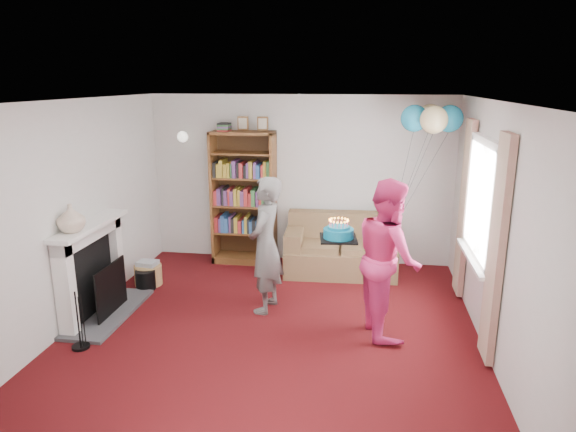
% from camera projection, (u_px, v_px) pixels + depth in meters
% --- Properties ---
extents(ground, '(5.00, 5.00, 0.00)m').
position_uv_depth(ground, '(271.00, 334.00, 5.62)').
color(ground, '#35070B').
rests_on(ground, ground).
extents(wall_back, '(4.50, 0.02, 2.50)m').
position_uv_depth(wall_back, '(300.00, 180.00, 7.70)').
color(wall_back, silver).
rests_on(wall_back, ground).
extents(wall_left, '(0.02, 5.00, 2.50)m').
position_uv_depth(wall_left, '(67.00, 216.00, 5.62)').
color(wall_left, silver).
rests_on(wall_left, ground).
extents(wall_right, '(0.02, 5.00, 2.50)m').
position_uv_depth(wall_right, '(498.00, 234.00, 4.97)').
color(wall_right, silver).
rests_on(wall_right, ground).
extents(ceiling, '(4.50, 5.00, 0.01)m').
position_uv_depth(ceiling, '(268.00, 101.00, 4.97)').
color(ceiling, white).
rests_on(ceiling, wall_back).
extents(fireplace, '(0.55, 1.80, 1.12)m').
position_uv_depth(fireplace, '(97.00, 274.00, 5.97)').
color(fireplace, '#3F3F42').
rests_on(fireplace, ground).
extents(window_bay, '(0.14, 2.02, 2.20)m').
position_uv_depth(window_bay, '(479.00, 222.00, 5.57)').
color(window_bay, white).
rests_on(window_bay, ground).
extents(wall_sconce, '(0.16, 0.23, 0.16)m').
position_uv_depth(wall_sconce, '(183.00, 137.00, 7.64)').
color(wall_sconce, gold).
rests_on(wall_sconce, ground).
extents(bookcase, '(0.94, 0.42, 2.19)m').
position_uv_depth(bookcase, '(244.00, 199.00, 7.69)').
color(bookcase, '#472B14').
rests_on(bookcase, ground).
extents(sofa, '(1.57, 0.83, 0.83)m').
position_uv_depth(sofa, '(341.00, 250.00, 7.42)').
color(sofa, brown).
rests_on(sofa, ground).
extents(wicker_basket, '(0.37, 0.37, 0.34)m').
position_uv_depth(wicker_basket, '(148.00, 274.00, 6.96)').
color(wicker_basket, '#A8814E').
rests_on(wicker_basket, ground).
extents(person_striped, '(0.47, 0.64, 1.63)m').
position_uv_depth(person_striped, '(266.00, 245.00, 6.03)').
color(person_striped, black).
rests_on(person_striped, ground).
extents(person_magenta, '(0.83, 0.97, 1.72)m').
position_uv_depth(person_magenta, '(388.00, 258.00, 5.49)').
color(person_magenta, '#D42A69').
rests_on(person_magenta, ground).
extents(birthday_cake, '(0.39, 0.39, 0.22)m').
position_uv_depth(birthday_cake, '(338.00, 233.00, 5.50)').
color(birthday_cake, black).
rests_on(birthday_cake, ground).
extents(balloons, '(0.87, 0.79, 1.75)m').
position_uv_depth(balloons, '(432.00, 118.00, 6.58)').
color(balloons, '#3F3F3F').
rests_on(balloons, ground).
extents(mantel_vase, '(0.33, 0.33, 0.31)m').
position_uv_depth(mantel_vase, '(71.00, 218.00, 5.45)').
color(mantel_vase, beige).
rests_on(mantel_vase, fireplace).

